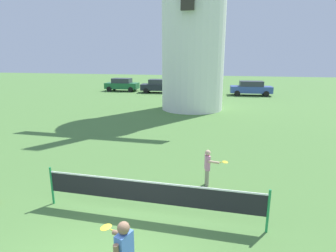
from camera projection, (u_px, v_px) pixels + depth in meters
name	position (u px, v px, depth m)	size (l,w,h in m)	color
windmill	(194.00, 8.00, 20.16)	(8.32, 5.52, 15.33)	white
tennis_net	(150.00, 192.00, 6.94)	(5.80, 0.06, 1.10)	#238E4C
player_far	(208.00, 166.00, 8.68)	(0.77, 0.40, 1.20)	#9E937F
parked_car_green	(122.00, 84.00, 33.60)	(4.09, 2.03, 1.56)	#1E6638
parked_car_black	(159.00, 86.00, 32.01)	(4.40, 2.28, 1.56)	#1E232D
parked_car_cream	(201.00, 87.00, 30.61)	(4.30, 1.92, 1.56)	silver
parked_car_blue	(251.00, 88.00, 29.67)	(4.49, 2.10, 1.56)	#334C99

